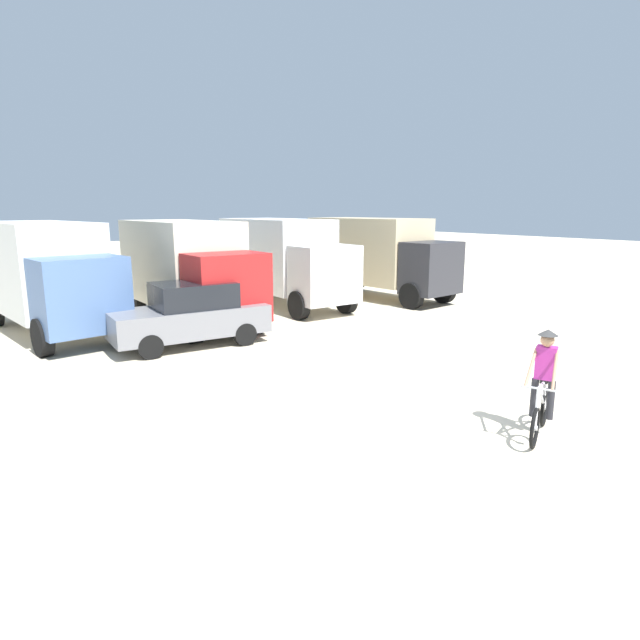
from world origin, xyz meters
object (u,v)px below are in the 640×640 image
(box_truck_avon_van, at_px, (283,258))
(box_truck_white_box, at_px, (46,272))
(box_truck_cream_rv, at_px, (187,267))
(cyclist_orange_shirt, at_px, (543,387))
(box_truck_tan_camper, at_px, (378,254))
(sedan_parked, at_px, (190,314))

(box_truck_avon_van, bearing_deg, box_truck_white_box, -179.11)
(box_truck_cream_rv, relative_size, cyclist_orange_shirt, 3.75)
(box_truck_cream_rv, distance_m, cyclist_orange_shirt, 12.24)
(box_truck_avon_van, xyz_separation_m, cyclist_orange_shirt, (-2.81, -13.17, -1.03))
(box_truck_tan_camper, bearing_deg, box_truck_white_box, 177.72)
(sedan_parked, distance_m, cyclist_orange_shirt, 9.47)
(box_truck_cream_rv, bearing_deg, box_truck_tan_camper, 2.89)
(cyclist_orange_shirt, bearing_deg, box_truck_avon_van, 77.95)
(box_truck_cream_rv, height_order, cyclist_orange_shirt, box_truck_cream_rv)
(box_truck_cream_rv, bearing_deg, box_truck_avon_van, 13.94)
(box_truck_avon_van, bearing_deg, box_truck_tan_camper, -8.42)
(box_truck_cream_rv, bearing_deg, box_truck_white_box, 167.05)
(box_truck_white_box, xyz_separation_m, cyclist_orange_shirt, (5.53, -13.04, -1.03))
(box_truck_cream_rv, bearing_deg, cyclist_orange_shirt, -83.08)
(box_truck_white_box, xyz_separation_m, box_truck_cream_rv, (4.06, -0.93, 0.00))
(box_truck_white_box, distance_m, sedan_parked, 5.02)
(box_truck_avon_van, distance_m, cyclist_orange_shirt, 13.51)
(box_truck_tan_camper, height_order, sedan_parked, box_truck_tan_camper)
(box_truck_tan_camper, xyz_separation_m, cyclist_orange_shirt, (-7.08, -12.54, -1.03))
(box_truck_cream_rv, xyz_separation_m, box_truck_tan_camper, (8.55, 0.43, 0.00))
(box_truck_white_box, height_order, box_truck_cream_rv, same)
(box_truck_white_box, bearing_deg, box_truck_avon_van, 0.89)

